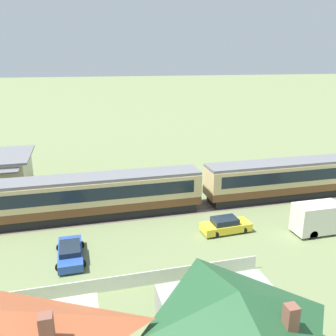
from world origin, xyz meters
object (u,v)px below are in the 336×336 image
(cottage_dark_green_roof, at_px, (237,329))
(parked_car_blue, at_px, (70,252))
(passenger_train, at_px, (205,185))
(delivery_truck_red, at_px, (324,218))
(parked_car_yellow, at_px, (226,225))

(cottage_dark_green_roof, xyz_separation_m, parked_car_blue, (-7.98, 12.43, -1.73))
(passenger_train, height_order, delivery_truck_red, passenger_train)
(passenger_train, bearing_deg, parked_car_blue, -151.75)
(parked_car_yellow, xyz_separation_m, delivery_truck_red, (8.33, -2.20, 0.74))
(cottage_dark_green_roof, distance_m, parked_car_blue, 14.87)
(passenger_train, relative_size, parked_car_blue, 18.43)
(delivery_truck_red, bearing_deg, parked_car_yellow, 165.21)
(parked_car_blue, bearing_deg, cottage_dark_green_roof, -147.97)
(passenger_train, relative_size, delivery_truck_red, 14.87)
(passenger_train, distance_m, cottage_dark_green_roof, 20.52)
(cottage_dark_green_roof, bearing_deg, passenger_train, 74.12)
(passenger_train, xyz_separation_m, delivery_truck_red, (8.10, -8.31, -0.95))
(passenger_train, bearing_deg, cottage_dark_green_roof, -105.88)
(parked_car_yellow, bearing_deg, parked_car_blue, -177.52)
(delivery_truck_red, bearing_deg, passenger_train, 134.29)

